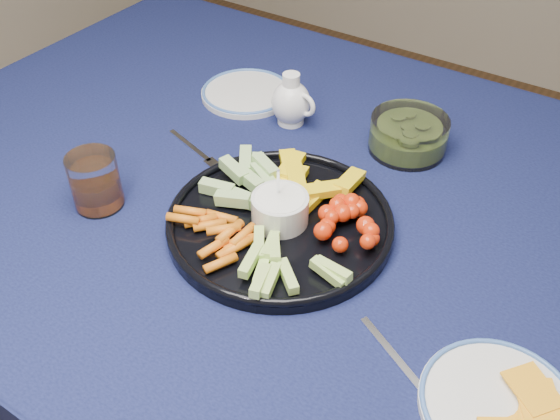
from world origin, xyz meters
The scene contains 9 objects.
dining_table centered at (0.00, 0.00, 0.66)m, with size 1.67×1.07×0.75m.
crudite_platter centered at (-0.05, -0.10, 0.77)m, with size 0.35×0.35×0.11m.
creamer_pitcher centered at (-0.19, 0.17, 0.79)m, with size 0.09×0.07×0.10m.
pickle_bowl centered at (0.03, 0.21, 0.78)m, with size 0.14×0.14×0.06m.
cheese_plate centered at (0.34, -0.22, 0.76)m, with size 0.19×0.19×0.02m.
juice_tumbler centered at (-0.32, -0.21, 0.79)m, with size 0.08×0.08×0.09m.
fork_left centered at (-0.28, -0.01, 0.75)m, with size 0.15×0.06×0.00m.
fork_right centered at (0.23, -0.23, 0.75)m, with size 0.15×0.09×0.00m.
side_plate_extra centered at (-0.32, 0.20, 0.75)m, with size 0.18×0.18×0.02m.
Camera 1 is at (0.35, -0.69, 1.40)m, focal length 40.00 mm.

